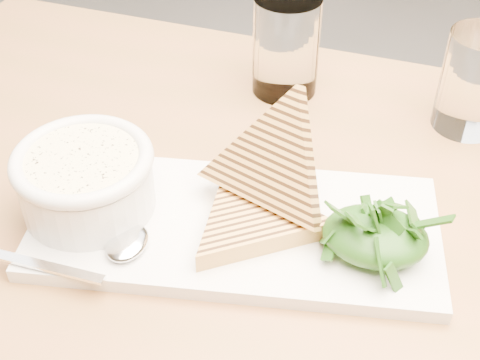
% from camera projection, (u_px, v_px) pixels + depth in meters
% --- Properties ---
extents(table_top, '(1.19, 0.86, 0.04)m').
position_uv_depth(table_top, '(296.00, 262.00, 0.64)').
color(table_top, '#8F5C33').
rests_on(table_top, ground).
extents(table_leg_bl, '(0.06, 0.06, 0.69)m').
position_uv_depth(table_leg_bl, '(33.00, 222.00, 1.20)').
color(table_leg_bl, '#8F5C33').
rests_on(table_leg_bl, ground).
extents(platter, '(0.40, 0.21, 0.01)m').
position_uv_depth(platter, '(235.00, 227.00, 0.64)').
color(platter, white).
rests_on(platter, table_top).
extents(soup_bowl, '(0.13, 0.13, 0.05)m').
position_uv_depth(soup_bowl, '(87.00, 186.00, 0.63)').
color(soup_bowl, white).
rests_on(soup_bowl, platter).
extents(soup, '(0.11, 0.11, 0.01)m').
position_uv_depth(soup, '(82.00, 161.00, 0.61)').
color(soup, '#F8EBAD').
rests_on(soup, soup_bowl).
extents(bowl_rim, '(0.13, 0.13, 0.01)m').
position_uv_depth(bowl_rim, '(82.00, 159.00, 0.61)').
color(bowl_rim, white).
rests_on(bowl_rim, soup_bowl).
extents(sandwich_flat, '(0.21, 0.21, 0.02)m').
position_uv_depth(sandwich_flat, '(253.00, 218.00, 0.62)').
color(sandwich_flat, '#C79144').
rests_on(sandwich_flat, platter).
extents(sandwich_lean, '(0.20, 0.21, 0.17)m').
position_uv_depth(sandwich_lean, '(272.00, 164.00, 0.62)').
color(sandwich_lean, '#C79144').
rests_on(sandwich_lean, sandwich_flat).
extents(salad_base, '(0.09, 0.07, 0.04)m').
position_uv_depth(salad_base, '(375.00, 236.00, 0.59)').
color(salad_base, black).
rests_on(salad_base, platter).
extents(arugula_pile, '(0.11, 0.10, 0.05)m').
position_uv_depth(arugula_pile, '(377.00, 229.00, 0.59)').
color(arugula_pile, '#286318').
rests_on(arugula_pile, platter).
extents(spoon_bowl, '(0.04, 0.05, 0.01)m').
position_uv_depth(spoon_bowl, '(127.00, 242.00, 0.60)').
color(spoon_bowl, silver).
rests_on(spoon_bowl, platter).
extents(spoon_handle, '(0.13, 0.02, 0.00)m').
position_uv_depth(spoon_handle, '(39.00, 265.00, 0.59)').
color(spoon_handle, silver).
rests_on(spoon_handle, platter).
extents(glass_near, '(0.08, 0.08, 0.12)m').
position_uv_depth(glass_near, '(286.00, 46.00, 0.79)').
color(glass_near, white).
rests_on(glass_near, table_top).
extents(glass_far, '(0.08, 0.08, 0.12)m').
position_uv_depth(glass_far, '(475.00, 82.00, 0.74)').
color(glass_far, white).
rests_on(glass_far, table_top).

